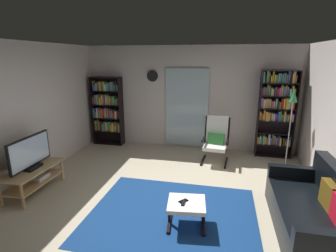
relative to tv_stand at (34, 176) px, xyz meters
The scene contains 16 objects.
ground_plane 2.32m from the tv_stand, ahead, with size 7.02×7.02×0.00m, color #BDB095.
wall_back 3.89m from the tv_stand, 52.31° to the left, with size 5.60×0.06×2.60m, color beige.
wall_left 1.08m from the tv_stand, 169.39° to the left, with size 0.06×6.00×2.60m, color beige.
glass_door_panel 3.76m from the tv_stand, 52.22° to the left, with size 1.10×0.01×2.00m, color silver.
area_rug 2.53m from the tv_stand, ahead, with size 2.50×2.04×0.01m, color navy.
tv_stand is the anchor object (origin of this frame).
television 0.43m from the tv_stand, 81.37° to the right, with size 0.20×0.94×0.58m.
bookshelf_near_tv 2.84m from the tv_stand, 87.12° to the left, with size 0.80×0.30×1.82m.
bookshelf_near_sofa 5.23m from the tv_stand, 31.91° to the left, with size 0.81×0.30×2.04m.
leather_sofa 4.47m from the tv_stand, ahead, with size 0.86×1.81×0.88m.
lounge_armchair 3.73m from the tv_stand, 34.86° to the left, with size 0.61×0.69×1.02m.
ottoman 2.77m from the tv_stand, ahead, with size 0.57×0.54×0.36m.
tv_remote 2.74m from the tv_stand, ahead, with size 0.04×0.14×0.02m, color black.
cell_phone 2.72m from the tv_stand, ahead, with size 0.07×0.14×0.01m, color black.
floor_lamp_by_shelf 5.16m from the tv_stand, 25.32° to the left, with size 0.22×0.22×1.66m.
wall_clock 3.56m from the tv_stand, 64.80° to the left, with size 0.29×0.03×0.29m.
Camera 1 is at (0.88, -3.61, 2.32)m, focal length 27.58 mm.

